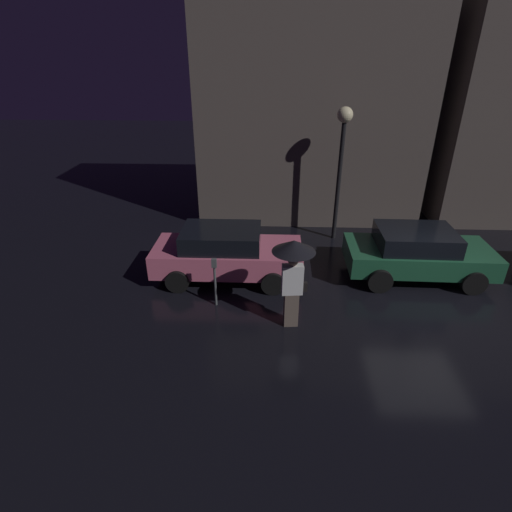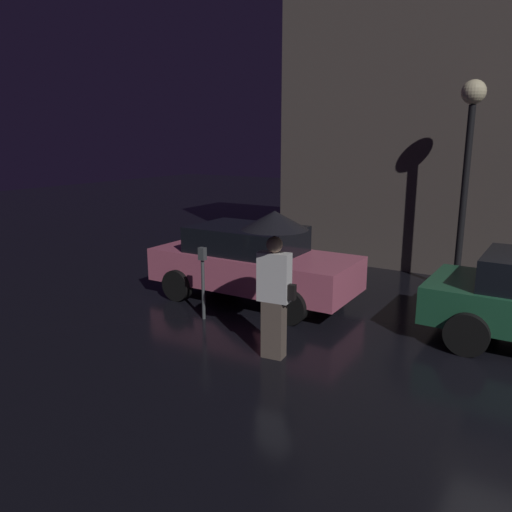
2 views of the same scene
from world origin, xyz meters
name	(u,v)px [view 1 (image 1 of 2)]	position (x,y,z in m)	size (l,w,h in m)	color
ground_plane	(432,306)	(0.00, 0.00, 0.00)	(60.00, 60.00, 0.00)	black
building_facade_left	(311,103)	(-2.75, 6.50, 4.09)	(7.92, 3.00, 8.18)	#564C47
parked_car_pink	(226,253)	(-5.30, 1.27, 0.76)	(4.07, 1.89, 1.46)	#DB6684
parked_car_green	(417,252)	(-0.01, 1.53, 0.74)	(3.95, 1.99, 1.41)	#1E5638
pedestrian_with_umbrella	(293,264)	(-3.58, -0.89, 1.61)	(0.95, 0.95, 2.17)	#66564C
parking_meter	(215,277)	(-5.42, -0.16, 0.80)	(0.12, 0.10, 1.30)	#4C5154
street_lamp_near	(342,144)	(-1.93, 4.08, 3.16)	(0.48, 0.48, 4.27)	black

